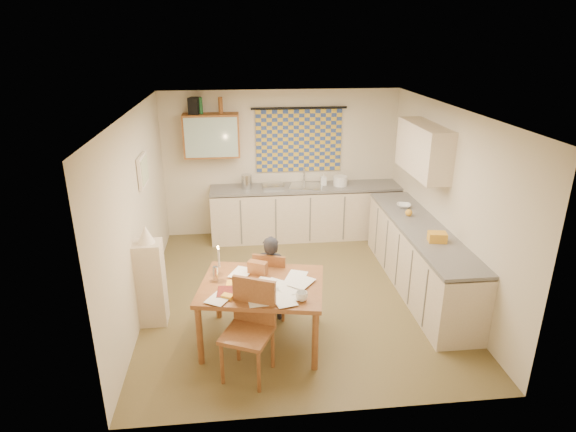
{
  "coord_description": "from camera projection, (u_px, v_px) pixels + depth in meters",
  "views": [
    {
      "loc": [
        -0.74,
        -5.78,
        3.37
      ],
      "look_at": [
        -0.1,
        0.2,
        1.07
      ],
      "focal_mm": 30.0,
      "sensor_mm": 36.0,
      "label": 1
    }
  ],
  "objects": [
    {
      "name": "bowl",
      "position": [
        404.0,
        206.0,
        7.18
      ],
      "size": [
        0.31,
        0.31,
        0.05
      ],
      "primitive_type": "imported",
      "rotation": [
        0.0,
        0.0,
        -0.26
      ],
      "color": "white",
      "rests_on": "counter_right"
    },
    {
      "name": "counter_back",
      "position": [
        308.0,
        212.0,
        8.34
      ],
      "size": [
        3.3,
        0.62,
        0.92
      ],
      "color": "beige",
      "rests_on": "floor"
    },
    {
      "name": "candle_holder",
      "position": [
        216.0,
        274.0,
        5.38
      ],
      "size": [
        0.06,
        0.06,
        0.18
      ],
      "primitive_type": "cylinder",
      "rotation": [
        0.0,
        0.0,
        0.04
      ],
      "color": "silver",
      "rests_on": "dining_table"
    },
    {
      "name": "wall_right",
      "position": [
        447.0,
        203.0,
        6.4
      ],
      "size": [
        0.02,
        4.5,
        2.5
      ],
      "primitive_type": "cube",
      "color": "beige",
      "rests_on": "floor"
    },
    {
      "name": "floor",
      "position": [
        297.0,
        294.0,
        6.65
      ],
      "size": [
        4.0,
        4.5,
        0.02
      ],
      "primitive_type": "cube",
      "color": "brown",
      "rests_on": "ground"
    },
    {
      "name": "orange_bag",
      "position": [
        437.0,
        237.0,
        6.0
      ],
      "size": [
        0.25,
        0.2,
        0.12
      ],
      "primitive_type": "cube",
      "rotation": [
        0.0,
        0.0,
        -0.18
      ],
      "color": "gold",
      "rests_on": "counter_right"
    },
    {
      "name": "dish_rack",
      "position": [
        273.0,
        186.0,
        8.1
      ],
      "size": [
        0.36,
        0.31,
        0.06
      ],
      "primitive_type": "cube",
      "rotation": [
        0.0,
        0.0,
        0.03
      ],
      "color": "silver",
      "rests_on": "counter_back"
    },
    {
      "name": "chair_near",
      "position": [
        248.0,
        348.0,
        4.96
      ],
      "size": [
        0.62,
        0.62,
        1.03
      ],
      "rotation": [
        0.0,
        0.0,
        -0.43
      ],
      "color": "brown",
      "rests_on": "floor"
    },
    {
      "name": "book",
      "position": [
        226.0,
        286.0,
        5.29
      ],
      "size": [
        0.24,
        0.29,
        0.02
      ],
      "primitive_type": "imported",
      "rotation": [
        0.0,
        0.0,
        -0.12
      ],
      "color": "gold",
      "rests_on": "dining_table"
    },
    {
      "name": "bottle_brown",
      "position": [
        221.0,
        105.0,
        7.66
      ],
      "size": [
        0.07,
        0.07,
        0.26
      ],
      "primitive_type": "cylinder",
      "rotation": [
        0.0,
        0.0,
        0.04
      ],
      "color": "brown",
      "rests_on": "wall_cabinet"
    },
    {
      "name": "upper_cabinet_right",
      "position": [
        423.0,
        149.0,
        6.68
      ],
      "size": [
        0.34,
        1.3,
        0.7
      ],
      "primitive_type": "cube",
      "color": "beige",
      "rests_on": "wall_right"
    },
    {
      "name": "window_blind",
      "position": [
        299.0,
        141.0,
        8.14
      ],
      "size": [
        1.45,
        0.03,
        1.05
      ],
      "primitive_type": "cube",
      "color": "navy",
      "rests_on": "wall_back"
    },
    {
      "name": "candle_flame",
      "position": [
        218.0,
        247.0,
        5.29
      ],
      "size": [
        0.02,
        0.02,
        0.02
      ],
      "primitive_type": "sphere",
      "color": "#FFCC66",
      "rests_on": "dining_table"
    },
    {
      "name": "lampshade",
      "position": [
        146.0,
        234.0,
        5.57
      ],
      "size": [
        0.2,
        0.2,
        0.22
      ],
      "primitive_type": "cone",
      "color": "#F1E2CE",
      "rests_on": "shelf_stand"
    },
    {
      "name": "chair_far",
      "position": [
        273.0,
        294.0,
        6.08
      ],
      "size": [
        0.51,
        0.51,
        0.89
      ],
      "rotation": [
        0.0,
        0.0,
        2.81
      ],
      "color": "brown",
      "rests_on": "floor"
    },
    {
      "name": "person",
      "position": [
        271.0,
        278.0,
        5.9
      ],
      "size": [
        0.55,
        0.49,
        1.1
      ],
      "primitive_type": "imported",
      "rotation": [
        0.0,
        0.0,
        2.84
      ],
      "color": "black",
      "rests_on": "floor"
    },
    {
      "name": "wall_front",
      "position": [
        331.0,
        298.0,
        4.1
      ],
      "size": [
        4.0,
        0.02,
        2.5
      ],
      "primitive_type": "cube",
      "color": "beige",
      "rests_on": "floor"
    },
    {
      "name": "magazine",
      "position": [
        217.0,
        292.0,
        5.16
      ],
      "size": [
        0.21,
        0.27,
        0.02
      ],
      "primitive_type": "imported",
      "rotation": [
        0.0,
        0.0,
        -0.07
      ],
      "color": "maroon",
      "rests_on": "dining_table"
    },
    {
      "name": "letter_rack",
      "position": [
        258.0,
        268.0,
        5.54
      ],
      "size": [
        0.24,
        0.19,
        0.16
      ],
      "primitive_type": "cube",
      "rotation": [
        0.0,
        0.0,
        -0.46
      ],
      "color": "brown",
      "rests_on": "dining_table"
    },
    {
      "name": "wall_back",
      "position": [
        281.0,
        164.0,
        8.3
      ],
      "size": [
        4.0,
        0.02,
        2.5
      ],
      "primitive_type": "cube",
      "color": "beige",
      "rests_on": "floor"
    },
    {
      "name": "candle",
      "position": [
        219.0,
        258.0,
        5.31
      ],
      "size": [
        0.02,
        0.02,
        0.22
      ],
      "primitive_type": "cylinder",
      "rotation": [
        0.0,
        0.0,
        0.02
      ],
      "color": "white",
      "rests_on": "dining_table"
    },
    {
      "name": "curtain_rod",
      "position": [
        299.0,
        108.0,
        7.93
      ],
      "size": [
        1.6,
        0.04,
        0.04
      ],
      "primitive_type": "cylinder",
      "rotation": [
        0.0,
        1.57,
        0.0
      ],
      "color": "black",
      "rests_on": "wall_back"
    },
    {
      "name": "mixing_bowl",
      "position": [
        340.0,
        181.0,
        8.2
      ],
      "size": [
        0.26,
        0.26,
        0.16
      ],
      "primitive_type": "cylinder",
      "rotation": [
        0.0,
        0.0,
        0.09
      ],
      "color": "white",
      "rests_on": "counter_back"
    },
    {
      "name": "dining_table",
      "position": [
        262.0,
        313.0,
        5.48
      ],
      "size": [
        1.52,
        1.26,
        0.75
      ],
      "rotation": [
        0.0,
        0.0,
        -0.19
      ],
      "color": "brown",
      "rests_on": "floor"
    },
    {
      "name": "bottle_green",
      "position": [
        200.0,
        106.0,
        7.63
      ],
      "size": [
        0.09,
        0.09,
        0.26
      ],
      "primitive_type": "cylinder",
      "rotation": [
        0.0,
        0.0,
        -0.34
      ],
      "color": "#195926",
      "rests_on": "wall_cabinet"
    },
    {
      "name": "framed_print",
      "position": [
        143.0,
        170.0,
        6.21
      ],
      "size": [
        0.04,
        0.5,
        0.4
      ],
      "primitive_type": "cube",
      "color": "#F1E2CE",
      "rests_on": "wall_left"
    },
    {
      "name": "orange_box",
      "position": [
        228.0,
        296.0,
        5.06
      ],
      "size": [
        0.14,
        0.13,
        0.04
      ],
      "primitive_type": "cube",
      "rotation": [
        0.0,
        0.0,
        -0.48
      ],
      "color": "gold",
      "rests_on": "dining_table"
    },
    {
      "name": "soap_bottle",
      "position": [
        324.0,
        179.0,
        8.2
      ],
      "size": [
        0.1,
        0.1,
        0.21
      ],
      "primitive_type": "imported",
      "rotation": [
        0.0,
        0.0,
        -0.02
      ],
      "color": "white",
      "rests_on": "counter_back"
    },
    {
      "name": "mug",
      "position": [
        302.0,
        296.0,
        5.0
      ],
      "size": [
        0.17,
        0.17,
        0.1
      ],
      "primitive_type": "imported",
      "rotation": [
        0.0,
        0.0,
        -0.17
      ],
      "color": "white",
      "rests_on": "dining_table"
    },
    {
      "name": "ceiling",
      "position": [
        298.0,
        109.0,
        5.75
      ],
      "size": [
        4.0,
        4.5,
        0.02
      ],
      "primitive_type": "cube",
      "color": "white",
      "rests_on": "floor"
    },
    {
      "name": "print_canvas",
      "position": [
        145.0,
        170.0,
        6.21
      ],
      "size": [
        0.01,
        0.42,
        0.32
      ],
      "primitive_type": "cube",
      "color": "white",
      "rests_on": "wall_left"
    },
    {
      "name": "tap",
      "position": [
        304.0,
        176.0,
        8.28
      ],
      "size": [
        0.03,
        0.03,
        0.28
      ],
      "primitive_type": "cylinder",
      "rotation": [
        0.0,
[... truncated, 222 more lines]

